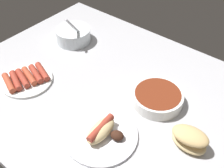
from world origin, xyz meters
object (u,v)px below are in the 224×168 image
at_px(plate_sausages, 26,79).
at_px(plate_hotdog_assembled, 102,133).
at_px(bread_stack, 189,139).
at_px(bowl_coleslaw, 73,35).
at_px(bowl_chili, 157,97).

bearing_deg(plate_sausages, plate_hotdog_assembled, -2.14).
bearing_deg(bread_stack, bowl_coleslaw, 164.62).
bearing_deg(bowl_chili, bowl_coleslaw, 169.91).
relative_size(bowl_coleslaw, bread_stack, 1.27).
distance_m(bowl_coleslaw, bowl_chili, 0.53).
height_order(bowl_chili, plate_sausages, bowl_chili).
distance_m(bread_stack, plate_hotdog_assembled, 0.28).
bearing_deg(bowl_coleslaw, bread_stack, -15.38).
distance_m(bowl_coleslaw, plate_hotdog_assembled, 0.57).
bearing_deg(bowl_coleslaw, bowl_chili, -10.09).
bearing_deg(bowl_chili, bread_stack, -29.15).
bearing_deg(plate_sausages, bread_stack, 11.41).
height_order(plate_sausages, plate_hotdog_assembled, plate_hotdog_assembled).
distance_m(bowl_chili, plate_sausages, 0.52).
bearing_deg(bread_stack, plate_sausages, -168.59).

